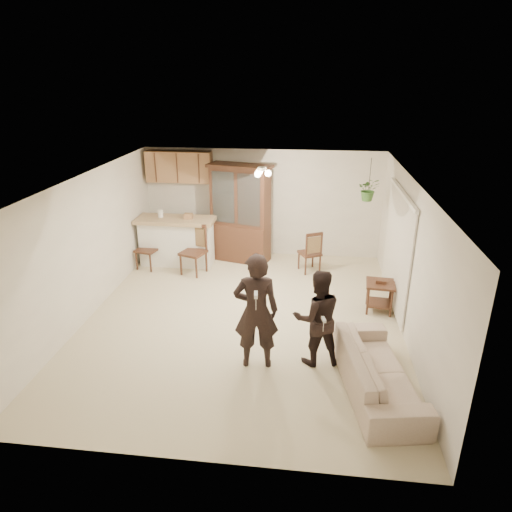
# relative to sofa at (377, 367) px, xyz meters

# --- Properties ---
(floor) EXTENTS (6.50, 6.50, 0.00)m
(floor) POSITION_rel_sofa_xyz_m (-2.11, 1.71, -0.37)
(floor) COLOR beige
(floor) RESTS_ON ground
(ceiling) EXTENTS (5.50, 6.50, 0.02)m
(ceiling) POSITION_rel_sofa_xyz_m (-2.11, 1.71, 2.13)
(ceiling) COLOR silver
(ceiling) RESTS_ON wall_back
(wall_back) EXTENTS (5.50, 0.02, 2.50)m
(wall_back) POSITION_rel_sofa_xyz_m (-2.11, 4.96, 0.88)
(wall_back) COLOR beige
(wall_back) RESTS_ON ground
(wall_front) EXTENTS (5.50, 0.02, 2.50)m
(wall_front) POSITION_rel_sofa_xyz_m (-2.11, -1.54, 0.88)
(wall_front) COLOR beige
(wall_front) RESTS_ON ground
(wall_left) EXTENTS (0.02, 6.50, 2.50)m
(wall_left) POSITION_rel_sofa_xyz_m (-4.86, 1.71, 0.88)
(wall_left) COLOR beige
(wall_left) RESTS_ON ground
(wall_right) EXTENTS (0.02, 6.50, 2.50)m
(wall_right) POSITION_rel_sofa_xyz_m (0.64, 1.71, 0.88)
(wall_right) COLOR beige
(wall_right) RESTS_ON ground
(breakfast_bar) EXTENTS (1.60, 0.55, 1.00)m
(breakfast_bar) POSITION_rel_sofa_xyz_m (-3.96, 4.06, 0.13)
(breakfast_bar) COLOR white
(breakfast_bar) RESTS_ON floor
(bar_top) EXTENTS (1.75, 0.70, 0.08)m
(bar_top) POSITION_rel_sofa_xyz_m (-3.96, 4.06, 0.68)
(bar_top) COLOR tan
(bar_top) RESTS_ON breakfast_bar
(upper_cabinets) EXTENTS (1.50, 0.34, 0.70)m
(upper_cabinets) POSITION_rel_sofa_xyz_m (-4.01, 4.78, 1.73)
(upper_cabinets) COLOR brown
(upper_cabinets) RESTS_ON wall_back
(vertical_blinds) EXTENTS (0.06, 2.30, 2.10)m
(vertical_blinds) POSITION_rel_sofa_xyz_m (0.60, 2.61, 0.73)
(vertical_blinds) COLOR beige
(vertical_blinds) RESTS_ON wall_right
(ceiling_fixture) EXTENTS (0.36, 0.36, 0.20)m
(ceiling_fixture) POSITION_rel_sofa_xyz_m (-1.91, 2.91, 2.03)
(ceiling_fixture) COLOR #FFE8BF
(ceiling_fixture) RESTS_ON ceiling
(hanging_plant) EXTENTS (0.43, 0.37, 0.48)m
(hanging_plant) POSITION_rel_sofa_xyz_m (0.19, 4.11, 1.48)
(hanging_plant) COLOR #326327
(hanging_plant) RESTS_ON ceiling
(plant_cord) EXTENTS (0.01, 0.01, 0.65)m
(plant_cord) POSITION_rel_sofa_xyz_m (0.19, 4.11, 1.81)
(plant_cord) COLOR black
(plant_cord) RESTS_ON ceiling
(sofa) EXTENTS (1.04, 1.97, 0.73)m
(sofa) POSITION_rel_sofa_xyz_m (0.00, 0.00, 0.00)
(sofa) COLOR beige
(sofa) RESTS_ON floor
(adult) EXTENTS (0.70, 0.50, 1.80)m
(adult) POSITION_rel_sofa_xyz_m (-1.71, 0.39, 0.53)
(adult) COLOR black
(adult) RESTS_ON floor
(child) EXTENTS (0.76, 0.65, 1.35)m
(child) POSITION_rel_sofa_xyz_m (-0.83, 0.57, 0.31)
(child) COLOR black
(child) RESTS_ON floor
(china_hutch) EXTENTS (1.51, 0.88, 2.23)m
(china_hutch) POSITION_rel_sofa_xyz_m (-2.56, 4.49, 0.74)
(china_hutch) COLOR #361E13
(china_hutch) RESTS_ON floor
(side_table) EXTENTS (0.56, 0.56, 0.62)m
(side_table) POSITION_rel_sofa_xyz_m (0.33, 2.32, -0.08)
(side_table) COLOR #361E13
(side_table) RESTS_ON floor
(chair_bar) EXTENTS (0.54, 0.54, 0.99)m
(chair_bar) POSITION_rel_sofa_xyz_m (-4.55, 3.74, -0.09)
(chair_bar) COLOR #361E13
(chair_bar) RESTS_ON floor
(chair_hutch_left) EXTENTS (0.61, 0.61, 1.09)m
(chair_hutch_left) POSITION_rel_sofa_xyz_m (-3.46, 3.57, -0.06)
(chair_hutch_left) COLOR #361E13
(chair_hutch_left) RESTS_ON floor
(chair_hutch_right) EXTENTS (0.56, 0.56, 0.95)m
(chair_hutch_right) POSITION_rel_sofa_xyz_m (-0.96, 4.00, -0.10)
(chair_hutch_right) COLOR #361E13
(chair_hutch_right) RESTS_ON floor
(controller_adult) EXTENTS (0.07, 0.16, 0.05)m
(controller_adult) POSITION_rel_sofa_xyz_m (-1.66, -0.02, 1.01)
(controller_adult) COLOR white
(controller_adult) RESTS_ON adult
(controller_child) EXTENTS (0.07, 0.14, 0.04)m
(controller_child) POSITION_rel_sofa_xyz_m (-0.75, 0.23, 0.56)
(controller_child) COLOR white
(controller_child) RESTS_ON child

